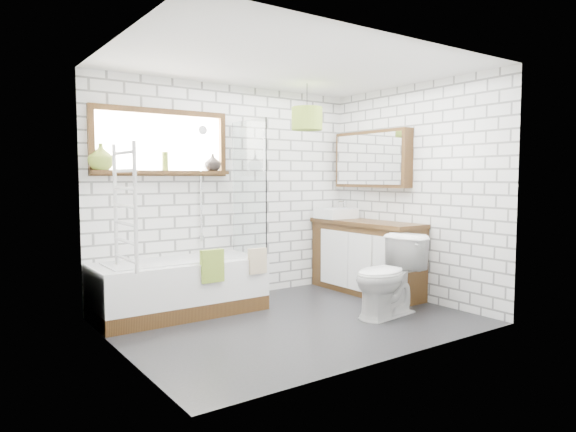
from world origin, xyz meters
TOP-DOWN VIEW (x-y plane):
  - floor at (0.00, 0.00)m, footprint 3.40×2.60m
  - ceiling at (0.00, 0.00)m, footprint 3.40×2.60m
  - wall_back at (0.00, 1.30)m, footprint 3.40×0.01m
  - wall_front at (0.00, -1.30)m, footprint 3.40×0.01m
  - wall_left at (-1.70, 0.00)m, footprint 0.01×2.60m
  - wall_right at (1.70, 0.00)m, footprint 0.01×2.60m
  - window at (-0.85, 1.26)m, footprint 1.52×0.16m
  - towel_radiator at (-1.66, 0.00)m, footprint 0.06×0.52m
  - mirror_cabinet at (1.62, 0.60)m, footprint 0.16×1.20m
  - shower_riser at (-0.40, 1.26)m, footprint 0.02×0.02m
  - bathtub at (-0.82, 0.92)m, footprint 1.74×0.77m
  - shower_screen at (0.03, 0.92)m, footprint 0.02×0.72m
  - towel_green at (-0.63, 0.53)m, footprint 0.24×0.07m
  - towel_beige at (-0.10, 0.53)m, footprint 0.21×0.05m
  - vanity at (1.45, 0.51)m, footprint 0.51×1.57m
  - basin at (1.39, 1.01)m, footprint 0.44×0.39m
  - tap at (1.55, 1.01)m, footprint 0.03×0.03m
  - toilet at (0.89, -0.40)m, footprint 0.56×0.87m
  - vase_olive at (-1.50, 1.23)m, footprint 0.29×0.29m
  - vase_dark at (-0.26, 1.23)m, footprint 0.19×0.19m
  - bottle at (-0.83, 1.23)m, footprint 0.08×0.08m
  - pendant at (0.68, 0.70)m, footprint 0.36×0.36m

SIDE VIEW (x-z plane):
  - floor at x=0.00m, z-range -0.01..0.00m
  - bathtub at x=-0.82m, z-range 0.00..0.56m
  - toilet at x=0.89m, z-range 0.00..0.83m
  - vanity at x=1.45m, z-range 0.00..0.90m
  - towel_green at x=-0.63m, z-range 0.38..0.71m
  - towel_beige at x=-0.10m, z-range 0.41..0.68m
  - basin at x=1.39m, z-range 0.90..1.03m
  - tap at x=1.55m, z-range 0.95..1.12m
  - towel_radiator at x=-1.66m, z-range 0.70..1.70m
  - wall_back at x=0.00m, z-range 0.00..2.50m
  - wall_front at x=0.00m, z-range 0.00..2.50m
  - wall_left at x=-1.70m, z-range 0.00..2.50m
  - wall_right at x=1.70m, z-range 0.00..2.50m
  - shower_screen at x=0.03m, z-range 0.56..2.06m
  - shower_riser at x=-0.40m, z-range 0.70..2.00m
  - vase_dark at x=-0.26m, z-range 1.48..1.67m
  - bottle at x=-0.83m, z-range 1.48..1.68m
  - vase_olive at x=-1.50m, z-range 1.48..1.75m
  - mirror_cabinet at x=1.62m, z-range 1.30..2.00m
  - window at x=-0.85m, z-range 1.46..2.14m
  - pendant at x=0.68m, z-range 1.97..2.23m
  - ceiling at x=0.00m, z-range 2.50..2.51m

